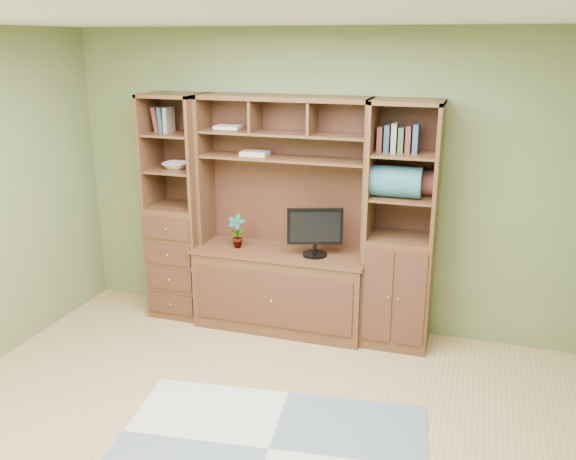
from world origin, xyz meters
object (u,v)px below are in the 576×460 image
(center_hutch, at_px, (280,218))
(left_tower, at_px, (178,208))
(right_tower, at_px, (401,227))
(monitor, at_px, (315,223))

(center_hutch, distance_m, left_tower, 1.00)
(right_tower, distance_m, monitor, 0.71)
(left_tower, relative_size, right_tower, 1.00)
(right_tower, height_order, monitor, right_tower)
(monitor, bearing_deg, left_tower, 158.04)
(center_hutch, distance_m, right_tower, 1.03)
(left_tower, bearing_deg, monitor, -3.26)
(left_tower, xyz_separation_m, right_tower, (2.02, 0.00, 0.00))
(left_tower, height_order, monitor, left_tower)
(monitor, bearing_deg, right_tower, -12.65)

